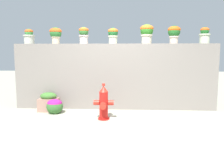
% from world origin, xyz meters
% --- Properties ---
extents(ground_plane, '(24.00, 24.00, 0.00)m').
position_xyz_m(ground_plane, '(0.00, 0.00, 0.00)').
color(ground_plane, '#A1A18C').
extents(stone_wall, '(5.06, 0.31, 1.65)m').
position_xyz_m(stone_wall, '(0.00, 1.05, 0.83)').
color(stone_wall, gray).
rests_on(stone_wall, ground).
extents(potted_plant_0, '(0.30, 0.30, 0.38)m').
position_xyz_m(potted_plant_0, '(-2.20, 1.07, 1.85)').
color(potted_plant_0, beige).
rests_on(potted_plant_0, stone_wall).
extents(potted_plant_1, '(0.30, 0.30, 0.41)m').
position_xyz_m(potted_plant_1, '(-1.49, 1.02, 1.91)').
color(potted_plant_1, beige).
rests_on(potted_plant_1, stone_wall).
extents(potted_plant_2, '(0.25, 0.25, 0.42)m').
position_xyz_m(potted_plant_2, '(-0.79, 1.08, 1.90)').
color(potted_plant_2, beige).
rests_on(potted_plant_2, stone_wall).
extents(potted_plant_3, '(0.26, 0.26, 0.40)m').
position_xyz_m(potted_plant_3, '(-0.05, 1.08, 1.89)').
color(potted_plant_3, beige).
rests_on(potted_plant_3, stone_wall).
extents(potted_plant_4, '(0.33, 0.33, 0.48)m').
position_xyz_m(potted_plant_4, '(0.79, 1.06, 1.94)').
color(potted_plant_4, beige).
rests_on(potted_plant_4, stone_wall).
extents(potted_plant_5, '(0.31, 0.31, 0.44)m').
position_xyz_m(potted_plant_5, '(1.46, 1.05, 1.93)').
color(potted_plant_5, beige).
rests_on(potted_plant_5, stone_wall).
extents(potted_plant_6, '(0.28, 0.28, 0.40)m').
position_xyz_m(potted_plant_6, '(2.20, 1.05, 1.87)').
color(potted_plant_6, beige).
rests_on(potted_plant_6, stone_wall).
extents(fire_hydrant, '(0.43, 0.35, 0.78)m').
position_xyz_m(fire_hydrant, '(-0.20, 0.09, 0.35)').
color(fire_hydrant, red).
rests_on(fire_hydrant, ground).
extents(flower_bush_left, '(0.39, 0.35, 0.36)m').
position_xyz_m(flower_bush_left, '(-1.40, 0.49, 0.18)').
color(flower_bush_left, '#35642D').
rests_on(flower_bush_left, ground).
extents(planter_box, '(0.47, 0.31, 0.47)m').
position_xyz_m(planter_box, '(-1.61, 0.69, 0.22)').
color(planter_box, '#9E7565').
rests_on(planter_box, ground).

